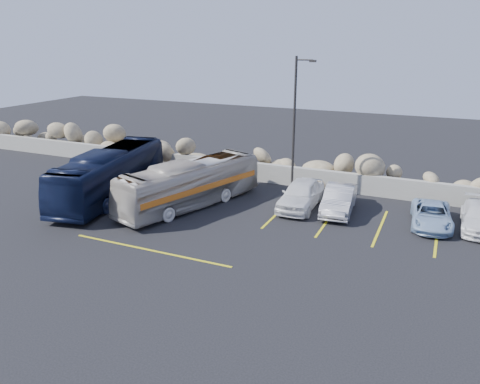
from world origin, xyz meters
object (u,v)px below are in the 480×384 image
at_px(car_a, 301,194).
at_px(car_c, 480,217).
at_px(tour_coach, 110,174).
at_px(vintage_bus, 190,184).
at_px(car_b, 339,199).
at_px(car_d, 432,215).
at_px(lamppost, 295,125).

distance_m(car_a, car_c, 8.90).
distance_m(tour_coach, car_a, 11.05).
relative_size(vintage_bus, car_a, 2.02).
distance_m(vintage_bus, car_c, 14.83).
relative_size(car_a, car_c, 1.07).
distance_m(car_a, car_b, 2.06).
bearing_deg(car_c, vintage_bus, -168.98).
xyz_separation_m(vintage_bus, tour_coach, (-5.03, -0.51, 0.15)).
bearing_deg(car_c, tour_coach, -170.35).
bearing_deg(vintage_bus, car_a, 39.62).
height_order(car_c, car_d, car_c).
height_order(car_a, car_c, car_a).
bearing_deg(car_b, car_a, -179.90).
bearing_deg(car_d, tour_coach, -176.04).
height_order(lamppost, tour_coach, lamppost).
relative_size(tour_coach, car_b, 2.38).
bearing_deg(vintage_bus, tour_coach, -156.04).
height_order(car_a, car_d, car_a).
distance_m(tour_coach, car_b, 13.09).
xyz_separation_m(vintage_bus, car_c, (14.53, 2.86, -0.66)).
distance_m(tour_coach, car_c, 19.87).
bearing_deg(lamppost, car_c, -3.86).
bearing_deg(car_b, tour_coach, -172.09).
bearing_deg(car_d, car_b, 173.65).
xyz_separation_m(car_b, car_c, (6.82, 0.46, -0.09)).
bearing_deg(lamppost, vintage_bus, -143.53).
distance_m(car_b, car_c, 6.84).
bearing_deg(car_a, car_d, 0.21).
relative_size(tour_coach, car_d, 2.51).
bearing_deg(vintage_bus, car_c, 29.35).
relative_size(car_b, car_d, 1.06).
bearing_deg(tour_coach, vintage_bus, -4.81).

